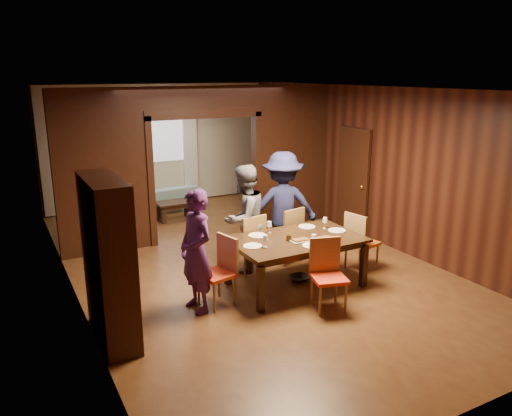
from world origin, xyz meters
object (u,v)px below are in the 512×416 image
dining_table (295,262)px  sofa (162,198)px  person_navy (282,207)px  person_grey (244,219)px  person_purple (196,251)px  chair_right (362,241)px  chair_near (329,276)px  chair_left (216,272)px  coffee_table (175,211)px  chair_far_r (286,234)px  hutch (108,261)px  chair_far_l (247,243)px

dining_table → sofa: bearing=95.2°
person_navy → person_grey: bearing=29.4°
person_purple → chair_right: (2.92, 0.09, -0.36)m
person_purple → person_navy: person_navy is taller
person_grey → chair_near: bearing=77.1°
person_navy → chair_left: bearing=53.1°
coffee_table → chair_far_r: size_ratio=0.82×
person_purple → person_navy: 2.27m
person_navy → chair_near: person_navy is taller
hutch → dining_table: bearing=5.4°
sofa → dining_table: size_ratio=1.02×
hutch → chair_near: bearing=-12.5°
coffee_table → person_grey: bearing=-89.4°
coffee_table → chair_right: bearing=-67.3°
person_purple → hutch: 1.21m
person_grey → hutch: hutch is taller
person_grey → dining_table: bearing=88.7°
person_purple → chair_right: 2.94m
coffee_table → chair_left: size_ratio=0.82×
chair_right → chair_near: same height
person_grey → coffee_table: person_grey is taller
person_navy → chair_far_l: size_ratio=1.94×
coffee_table → dining_table: bearing=-84.1°
sofa → coffee_table: bearing=86.7°
dining_table → chair_left: 1.32m
person_navy → chair_near: 2.02m
coffee_table → chair_right: size_ratio=0.82×
coffee_table → person_purple: bearing=-105.3°
chair_far_l → dining_table: bearing=105.9°
person_purple → chair_left: 0.46m
hutch → chair_far_r: bearing=20.5°
chair_right → chair_far_r: (-0.93, 0.88, 0.00)m
person_grey → chair_far_r: 0.88m
person_grey → sofa: 4.20m
person_navy → dining_table: size_ratio=0.97×
person_grey → coffee_table: bearing=-113.9°
chair_far_l → chair_far_r: 0.77m
chair_right → hutch: (-4.10, -0.31, 0.52)m
dining_table → chair_right: 1.32m
person_navy → sofa: (-0.85, 4.04, -0.65)m
person_purple → chair_far_l: person_purple is taller
person_navy → chair_near: size_ratio=1.94×
chair_left → chair_far_r: same height
coffee_table → chair_far_l: (0.06, -3.37, 0.28)m
person_grey → chair_far_l: 0.39m
dining_table → chair_right: (1.32, 0.05, 0.10)m
dining_table → chair_far_r: size_ratio=1.99×
chair_near → sofa: bearing=110.1°
chair_near → hutch: 2.88m
person_grey → chair_left: (-0.92, -0.96, -0.39)m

